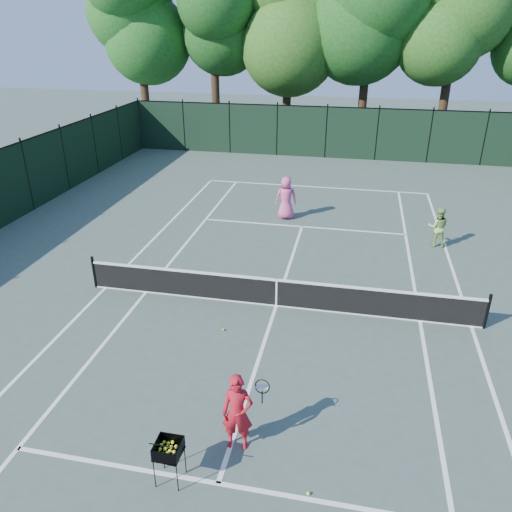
% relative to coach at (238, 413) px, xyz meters
% --- Properties ---
extents(ground, '(90.00, 90.00, 0.00)m').
position_rel_coach_xyz_m(ground, '(-0.15, 5.43, -0.84)').
color(ground, '#425048').
rests_on(ground, ground).
extents(sideline_doubles_left, '(0.10, 23.77, 0.01)m').
position_rel_coach_xyz_m(sideline_doubles_left, '(-5.63, 5.43, -0.84)').
color(sideline_doubles_left, white).
rests_on(sideline_doubles_left, ground).
extents(sideline_doubles_right, '(0.10, 23.77, 0.01)m').
position_rel_coach_xyz_m(sideline_doubles_right, '(5.34, 5.43, -0.84)').
color(sideline_doubles_right, white).
rests_on(sideline_doubles_right, ground).
extents(sideline_singles_left, '(0.10, 23.77, 0.01)m').
position_rel_coach_xyz_m(sideline_singles_left, '(-4.26, 5.43, -0.84)').
color(sideline_singles_left, white).
rests_on(sideline_singles_left, ground).
extents(sideline_singles_right, '(0.10, 23.77, 0.01)m').
position_rel_coach_xyz_m(sideline_singles_right, '(3.97, 5.43, -0.84)').
color(sideline_singles_right, white).
rests_on(sideline_singles_right, ground).
extents(baseline_far, '(10.97, 0.10, 0.01)m').
position_rel_coach_xyz_m(baseline_far, '(-0.15, 17.32, -0.84)').
color(baseline_far, white).
rests_on(baseline_far, ground).
extents(service_line_near, '(8.23, 0.10, 0.01)m').
position_rel_coach_xyz_m(service_line_near, '(-0.15, -0.97, -0.84)').
color(service_line_near, white).
rests_on(service_line_near, ground).
extents(service_line_far, '(8.23, 0.10, 0.01)m').
position_rel_coach_xyz_m(service_line_far, '(-0.15, 11.83, -0.84)').
color(service_line_far, white).
rests_on(service_line_far, ground).
extents(center_service_line, '(0.10, 12.80, 0.01)m').
position_rel_coach_xyz_m(center_service_line, '(-0.15, 5.43, -0.84)').
color(center_service_line, white).
rests_on(center_service_line, ground).
extents(tennis_net, '(11.69, 0.09, 1.06)m').
position_rel_coach_xyz_m(tennis_net, '(-0.15, 5.43, -0.36)').
color(tennis_net, black).
rests_on(tennis_net, ground).
extents(fence_far, '(24.00, 0.05, 3.00)m').
position_rel_coach_xyz_m(fence_far, '(-0.15, 23.43, 0.66)').
color(fence_far, black).
rests_on(fence_far, ground).
extents(tree_0, '(6.40, 6.40, 13.14)m').
position_rel_coach_xyz_m(tree_0, '(-13.15, 26.93, 7.32)').
color(tree_0, black).
rests_on(tree_0, ground).
extents(tree_1, '(6.80, 6.80, 13.98)m').
position_rel_coach_xyz_m(tree_1, '(-8.15, 27.43, 7.85)').
color(tree_1, black).
rests_on(tree_1, ground).
extents(tree_2, '(6.00, 6.00, 12.40)m').
position_rel_coach_xyz_m(tree_2, '(-3.15, 27.23, 6.89)').
color(tree_2, black).
rests_on(tree_2, ground).
extents(tree_4, '(6.20, 6.20, 12.97)m').
position_rel_coach_xyz_m(tree_4, '(6.85, 27.03, 7.30)').
color(tree_4, black).
rests_on(tree_4, ground).
extents(coach, '(0.89, 0.68, 1.68)m').
position_rel_coach_xyz_m(coach, '(0.00, 0.00, 0.00)').
color(coach, '#B01420').
rests_on(coach, ground).
extents(player_pink, '(1.00, 0.77, 1.82)m').
position_rel_coach_xyz_m(player_pink, '(-0.95, 12.66, 0.07)').
color(player_pink, '#DD4E89').
rests_on(player_pink, ground).
extents(player_green, '(0.75, 0.59, 1.50)m').
position_rel_coach_xyz_m(player_green, '(4.98, 10.95, -0.09)').
color(player_green, '#93BB5D').
rests_on(player_green, ground).
extents(ball_hopper, '(0.50, 0.50, 0.90)m').
position_rel_coach_xyz_m(ball_hopper, '(-1.02, -1.05, -0.09)').
color(ball_hopper, black).
rests_on(ball_hopper, ground).
extents(loose_ball_near_cart, '(0.07, 0.07, 0.07)m').
position_rel_coach_xyz_m(loose_ball_near_cart, '(1.50, -0.87, -0.81)').
color(loose_ball_near_cart, '#C9DA2C').
rests_on(loose_ball_near_cart, ground).
extents(loose_ball_midcourt, '(0.07, 0.07, 0.07)m').
position_rel_coach_xyz_m(loose_ball_midcourt, '(-1.35, 3.86, -0.81)').
color(loose_ball_midcourt, gold).
rests_on(loose_ball_midcourt, ground).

